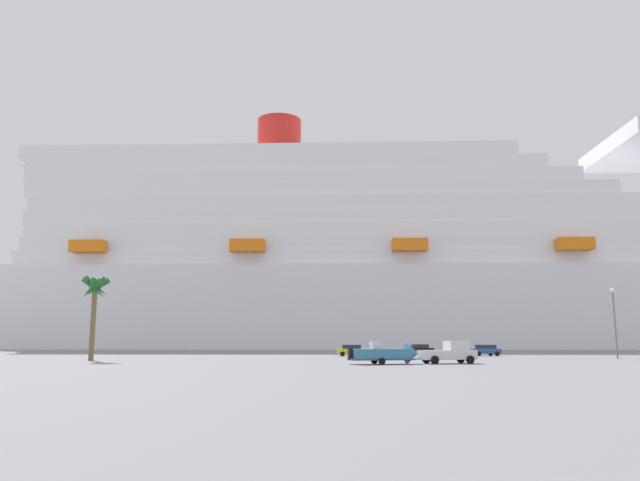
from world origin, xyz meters
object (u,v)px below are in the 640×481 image
Objects in this scene: palm_tree at (95,293)px; cruise_ship at (390,270)px; parked_car_blue_suv at (485,350)px; street_lamp at (614,313)px; parked_car_black_coupe at (419,349)px; pickup_truck at (449,353)px; small_boat_on_trailer at (388,354)px; parked_car_yellow_taxi at (353,350)px.

cruise_ship is at bearing 59.86° from palm_tree.
palm_tree is 53.55m from parked_car_blue_suv.
parked_car_blue_suv is (50.36, 16.93, -6.71)m from palm_tree.
street_lamp is at bearing -48.01° from parked_car_blue_suv.
palm_tree is 49.97m from parked_car_black_coupe.
pickup_truck is (-9.27, -91.66, -18.83)m from cruise_ship.
palm_tree reaches higher than street_lamp.
small_boat_on_trailer is 0.91× the size of street_lamp.
cruise_ship is 59.62m from parked_car_black_coupe.
palm_tree is (-47.41, -81.64, -12.33)m from cruise_ship.
street_lamp reaches higher than small_boat_on_trailer.
small_boat_on_trailer is 1.71× the size of parked_car_blue_suv.
pickup_truck is 0.74× the size of small_boat_on_trailer.
small_boat_on_trailer is 34.33m from street_lamp.
pickup_truck is 0.62× the size of palm_tree.
small_boat_on_trailer reaches higher than parked_car_blue_suv.
small_boat_on_trailer is 33.75m from parked_car_blue_suv.
parked_car_yellow_taxi is (-6.90, 26.90, -0.21)m from pickup_truck.
parked_car_black_coupe and parked_car_blue_suv have the same top height.
small_boat_on_trailer reaches higher than parked_car_black_coupe.
small_boat_on_trailer is (-6.30, -1.26, -0.08)m from pickup_truck.
pickup_truck is at bearing -95.77° from cruise_ship.
palm_tree is 2.06× the size of parked_car_black_coupe.
parked_car_blue_suv is at bearing 18.58° from palm_tree.
palm_tree is (-38.14, 10.03, 6.50)m from pickup_truck.
parked_car_yellow_taxi is at bearing 156.73° from street_lamp.
cruise_ship is 54.71× the size of parked_car_blue_suv.
pickup_truck is 1.27× the size of parked_car_blue_suv.
parked_car_blue_suv is (2.95, -64.71, -19.04)m from cruise_ship.
palm_tree is 36.14m from parked_car_yellow_taxi.
palm_tree reaches higher than parked_car_blue_suv.
palm_tree is 1.09× the size of street_lamp.
pickup_truck is 6.42m from small_boat_on_trailer.
pickup_truck is 0.68× the size of street_lamp.
cruise_ship is 26.73× the size of palm_tree.
parked_car_yellow_taxi is at bearing 28.37° from palm_tree.
parked_car_yellow_taxi and parked_car_blue_suv have the same top height.
palm_tree reaches higher than small_boat_on_trailer.
small_boat_on_trailer is 1.72× the size of parked_car_black_coupe.
pickup_truck is 39.97m from palm_tree.
street_lamp is 1.81× the size of parked_car_yellow_taxi.
parked_car_black_coupe is (4.40, 35.37, -0.21)m from pickup_truck.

